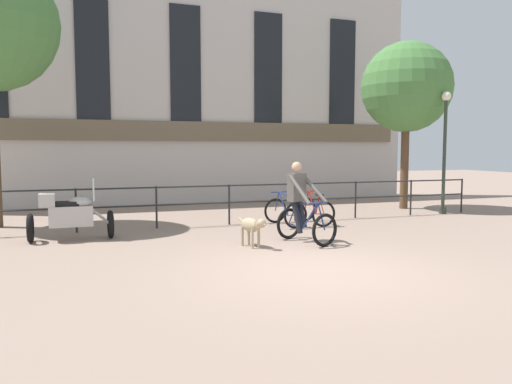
% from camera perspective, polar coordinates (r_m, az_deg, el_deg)
% --- Properties ---
extents(ground_plane, '(60.00, 60.00, 0.00)m').
position_cam_1_polar(ground_plane, '(8.29, 7.17, -8.88)').
color(ground_plane, gray).
extents(canal_railing, '(15.05, 0.05, 1.05)m').
position_cam_1_polar(canal_railing, '(12.97, -3.09, -0.64)').
color(canal_railing, '#232326').
rests_on(canal_railing, ground_plane).
extents(building_facade, '(18.00, 0.72, 8.47)m').
position_cam_1_polar(building_facade, '(18.67, -8.23, 11.83)').
color(building_facade, beige).
rests_on(building_facade, ground_plane).
extents(cyclist_with_bike, '(1.00, 1.32, 1.70)m').
position_cam_1_polar(cyclist_with_bike, '(10.61, 5.26, -1.62)').
color(cyclist_with_bike, black).
rests_on(cyclist_with_bike, ground_plane).
extents(dog, '(0.38, 0.93, 0.62)m').
position_cam_1_polar(dog, '(10.02, -0.45, -3.88)').
color(dog, tan).
rests_on(dog, ground_plane).
extents(parked_motorcycle, '(1.76, 0.65, 1.35)m').
position_cam_1_polar(parked_motorcycle, '(11.46, -20.46, -2.44)').
color(parked_motorcycle, black).
rests_on(parked_motorcycle, ground_plane).
extents(parked_bicycle_near_lamp, '(0.79, 1.18, 0.86)m').
position_cam_1_polar(parked_bicycle_near_lamp, '(12.83, 3.36, -2.28)').
color(parked_bicycle_near_lamp, black).
rests_on(parked_bicycle_near_lamp, ground_plane).
extents(parked_bicycle_mid_left, '(0.69, 1.13, 0.86)m').
position_cam_1_polar(parked_bicycle_mid_left, '(13.16, 6.65, -2.12)').
color(parked_bicycle_mid_left, black).
rests_on(parked_bicycle_mid_left, ground_plane).
extents(street_lamp, '(0.28, 0.28, 3.68)m').
position_cam_1_polar(street_lamp, '(16.13, 20.76, 5.05)').
color(street_lamp, '#2D382D').
rests_on(street_lamp, ground_plane).
extents(tree_canalside_right, '(2.92, 2.92, 5.43)m').
position_cam_1_polar(tree_canalside_right, '(17.22, 16.83, 11.35)').
color(tree_canalside_right, brown).
rests_on(tree_canalside_right, ground_plane).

